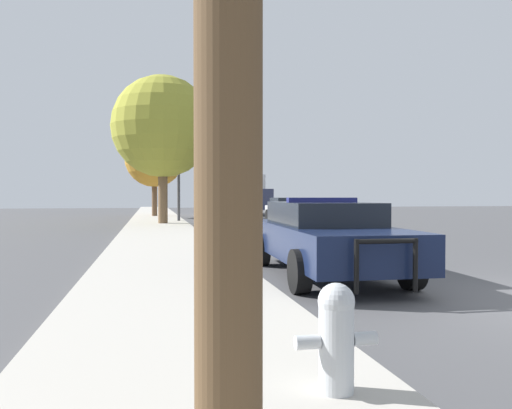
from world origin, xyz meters
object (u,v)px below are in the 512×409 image
car_background_midblock (225,214)px  car_background_distant (207,203)px  police_car (325,236)px  car_background_oncoming (287,209)px  tree_sidewalk_far (154,158)px  tree_sidewalk_mid (163,127)px  traffic_light (205,159)px  fire_hydrant (336,334)px  box_truck (244,194)px

car_background_midblock → car_background_distant: bearing=83.4°
police_car → car_background_oncoming: (4.39, 18.58, -0.02)m
police_car → tree_sidewalk_far: 25.65m
car_background_oncoming → tree_sidewalk_mid: tree_sidewalk_mid is taller
traffic_light → tree_sidewalk_far: size_ratio=0.81×
car_background_midblock → fire_hydrant: bearing=-98.1°
box_truck → car_background_midblock: bearing=72.9°
police_car → tree_sidewalk_mid: (-2.64, 16.26, 4.16)m
police_car → car_background_distant: bearing=-90.9°
car_background_oncoming → car_background_distant: 19.39m
police_car → fire_hydrant: police_car is taller
traffic_light → car_background_midblock: 5.96m
fire_hydrant → tree_sidewalk_mid: bearing=91.8°
tree_sidewalk_far → car_background_midblock: bearing=-75.9°
car_background_oncoming → car_background_distant: bearing=-80.5°
car_background_oncoming → tree_sidewalk_far: bearing=-39.8°
police_car → tree_sidewalk_mid: bearing=-78.8°
tree_sidewalk_far → car_background_distant: bearing=68.5°
traffic_light → box_truck: size_ratio=0.64×
fire_hydrant → box_truck: bearing=80.5°
car_background_midblock → tree_sidewalk_far: 12.84m
police_car → fire_hydrant: bearing=72.9°
car_background_oncoming → tree_sidewalk_mid: 8.50m
fire_hydrant → car_background_distant: size_ratio=0.16×
car_background_oncoming → police_car: bearing=79.0°
fire_hydrant → tree_sidewalk_mid: (-0.69, 21.89, 4.37)m
car_background_midblock → tree_sidewalk_mid: tree_sidewalk_mid is taller
police_car → box_truck: box_truck is taller
police_car → car_background_distant: police_car is taller
box_truck → tree_sidewalk_mid: (-6.63, -13.60, 3.27)m
car_background_midblock → car_background_distant: car_background_distant is taller
traffic_light → car_background_oncoming: (4.69, 0.12, -2.77)m
traffic_light → tree_sidewalk_far: tree_sidewalk_far is taller
car_background_midblock → tree_sidewalk_far: tree_sidewalk_far is taller
tree_sidewalk_far → fire_hydrant: bearing=-88.1°
police_car → tree_sidewalk_far: (-2.98, 25.26, 3.28)m
car_background_distant → tree_sidewalk_mid: (-4.60, -21.57, 4.14)m
car_background_distant → tree_sidewalk_mid: 22.44m
car_background_midblock → box_truck: bearing=74.5°
box_truck → police_car: bearing=78.6°
box_truck → car_background_distant: bearing=-79.4°
traffic_light → car_background_midblock: (0.34, -5.22, -2.85)m
traffic_light → tree_sidewalk_mid: (-2.34, -2.21, 1.41)m
police_car → traffic_light: 18.67m
police_car → tree_sidewalk_far: tree_sidewalk_far is taller
police_car → fire_hydrant: 5.96m
fire_hydrant → tree_sidewalk_far: (-1.04, 30.89, 3.49)m
car_background_distant → police_car: bearing=-92.3°
car_background_oncoming → car_background_midblock: bearing=53.1°
car_background_distant → fire_hydrant: bearing=-94.5°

